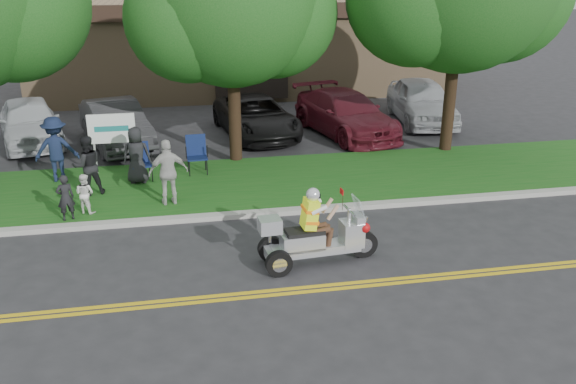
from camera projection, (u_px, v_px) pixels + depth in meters
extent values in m
plane|color=#28282B|center=(251.00, 281.00, 11.34)|extent=(120.00, 120.00, 0.00)
cube|color=gold|center=(255.00, 297.00, 10.80)|extent=(60.00, 0.10, 0.01)
cube|color=gold|center=(254.00, 292.00, 10.95)|extent=(60.00, 0.10, 0.01)
cube|color=#A8A89E|center=(234.00, 215.00, 14.12)|extent=(60.00, 0.25, 0.12)
cube|color=#165316|center=(225.00, 184.00, 16.09)|extent=(60.00, 4.00, 0.10)
cube|color=#9E7F5B|center=(240.00, 43.00, 28.42)|extent=(18.00, 8.00, 4.00)
cube|color=black|center=(250.00, 11.00, 24.09)|extent=(18.00, 0.30, 0.60)
sphere|color=#164F16|center=(10.00, 2.00, 15.51)|extent=(4.05, 4.05, 4.05)
cylinder|color=#332114|center=(234.00, 92.00, 17.29)|extent=(0.36, 0.36, 4.20)
sphere|color=#164F16|center=(273.00, 14.00, 17.02)|extent=(3.60, 3.60, 3.60)
sphere|color=#164F16|center=(187.00, 19.00, 16.17)|extent=(3.36, 3.36, 3.36)
cylinder|color=#332114|center=(452.00, 76.00, 18.13)|extent=(0.36, 0.36, 4.76)
cylinder|color=silver|center=(96.00, 158.00, 16.61)|extent=(0.06, 0.06, 1.10)
cylinder|color=silver|center=(133.00, 156.00, 16.78)|extent=(0.06, 0.06, 1.10)
cube|color=white|center=(112.00, 128.00, 16.41)|extent=(1.25, 0.06, 0.80)
cylinder|color=black|center=(364.00, 244.00, 12.18)|extent=(0.56, 0.17, 0.55)
cylinder|color=black|center=(279.00, 264.00, 11.44)|extent=(0.52, 0.18, 0.52)
cylinder|color=black|center=(271.00, 249.00, 12.03)|extent=(0.52, 0.18, 0.52)
cube|color=silver|center=(316.00, 248.00, 11.92)|extent=(1.78, 0.56, 0.17)
cube|color=silver|center=(302.00, 241.00, 11.78)|extent=(0.86, 0.49, 0.32)
cube|color=black|center=(305.00, 232.00, 11.72)|extent=(0.76, 0.44, 0.09)
cube|color=silver|center=(351.00, 233.00, 12.01)|extent=(0.45, 0.47, 0.51)
cube|color=silver|center=(359.00, 208.00, 11.85)|extent=(0.21, 0.44, 0.45)
cube|color=silver|center=(270.00, 225.00, 11.48)|extent=(0.44, 0.42, 0.28)
sphere|color=#B20C0F|center=(364.00, 227.00, 11.89)|extent=(0.20, 0.20, 0.20)
cube|color=#C0DC17|center=(310.00, 214.00, 11.62)|extent=(0.34, 0.39, 0.60)
sphere|color=silver|center=(313.00, 195.00, 11.49)|extent=(0.27, 0.27, 0.27)
cylinder|color=black|center=(135.00, 176.00, 15.90)|extent=(0.03, 0.03, 0.42)
cylinder|color=black|center=(152.00, 174.00, 16.06)|extent=(0.03, 0.03, 0.42)
cylinder|color=black|center=(132.00, 172.00, 16.26)|extent=(0.03, 0.03, 0.42)
cylinder|color=black|center=(149.00, 169.00, 16.42)|extent=(0.03, 0.03, 0.42)
cube|color=#101D4C|center=(141.00, 165.00, 16.08)|extent=(0.61, 0.57, 0.04)
cube|color=#101D4C|center=(139.00, 152.00, 16.18)|extent=(0.54, 0.26, 0.56)
cylinder|color=black|center=(190.00, 169.00, 16.45)|extent=(0.03, 0.03, 0.43)
cylinder|color=black|center=(207.00, 168.00, 16.55)|extent=(0.03, 0.03, 0.43)
cylinder|color=black|center=(188.00, 164.00, 16.84)|extent=(0.03, 0.03, 0.43)
cylinder|color=black|center=(205.00, 163.00, 16.94)|extent=(0.03, 0.03, 0.43)
cube|color=#0F1C47|center=(197.00, 158.00, 16.61)|extent=(0.56, 0.51, 0.04)
cube|color=#0F1C47|center=(196.00, 145.00, 16.72)|extent=(0.55, 0.18, 0.59)
imported|color=black|center=(87.00, 166.00, 15.02)|extent=(0.87, 0.77, 1.50)
imported|color=beige|center=(168.00, 172.00, 14.40)|extent=(0.98, 0.53, 1.59)
imported|color=#15203C|center=(56.00, 149.00, 15.93)|extent=(1.14, 0.68, 1.73)
imported|color=black|center=(137.00, 155.00, 15.83)|extent=(0.78, 0.55, 1.50)
imported|color=black|center=(65.00, 198.00, 13.59)|extent=(0.45, 0.37, 1.07)
imported|color=white|center=(85.00, 193.00, 14.00)|extent=(0.57, 0.54, 0.94)
imported|color=silver|center=(30.00, 122.00, 19.57)|extent=(2.83, 4.64, 1.48)
imported|color=#2E2E30|center=(116.00, 124.00, 19.30)|extent=(2.74, 4.65, 1.45)
imported|color=black|center=(256.00, 116.00, 20.58)|extent=(2.78, 4.95, 1.31)
imported|color=#56141F|center=(346.00, 114.00, 20.66)|extent=(3.13, 5.33, 1.45)
imported|color=#AFB1B6|center=(422.00, 101.00, 22.20)|extent=(2.47, 4.88, 1.59)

